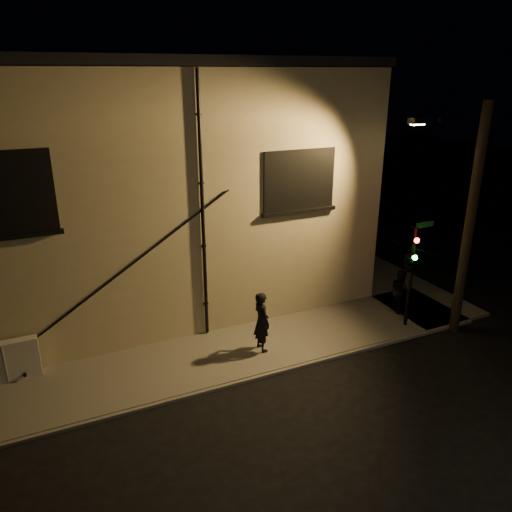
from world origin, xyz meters
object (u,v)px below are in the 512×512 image
pedestrian_a (262,322)px  streetlamp_pole (467,217)px  traffic_signal (410,260)px  utility_cabinet (5,362)px  pedestrian_b (400,291)px

pedestrian_a → streetlamp_pole: 7.32m
traffic_signal → streetlamp_pole: bearing=-21.7°
utility_cabinet → traffic_signal: bearing=-10.2°
utility_cabinet → streetlamp_pole: streetlamp_pole is taller
pedestrian_a → streetlamp_pole: bearing=-105.4°
pedestrian_a → traffic_signal: size_ratio=0.53×
pedestrian_b → traffic_signal: (-0.69, -1.08, 1.67)m
utility_cabinet → streetlamp_pole: (13.84, -2.83, 3.28)m
utility_cabinet → traffic_signal: size_ratio=0.50×
utility_cabinet → pedestrian_b: size_ratio=1.15×
utility_cabinet → pedestrian_a: pedestrian_a is taller
pedestrian_a → traffic_signal: traffic_signal is taller
pedestrian_a → streetlamp_pole: streetlamp_pole is taller
pedestrian_a → traffic_signal: (5.02, -0.72, 1.49)m
utility_cabinet → streetlamp_pole: size_ratio=0.24×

